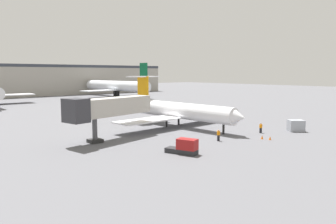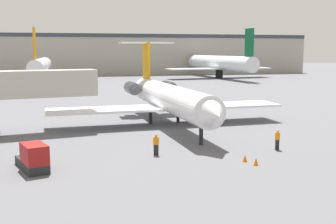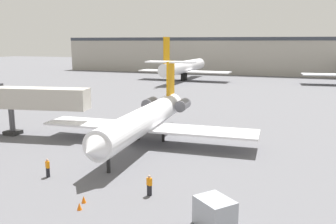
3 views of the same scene
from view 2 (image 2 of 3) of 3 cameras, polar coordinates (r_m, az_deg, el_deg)
ground_plane at (r=44.06m, az=-1.04°, el=-2.36°), size 400.00×400.00×0.10m
regional_jet at (r=46.09m, az=-0.06°, el=2.04°), size 25.91×27.18×9.16m
jet_bridge at (r=43.22m, az=-20.61°, el=3.33°), size 14.90×5.51×6.46m
ground_crew_marshaller at (r=35.91m, az=14.49°, el=-3.61°), size 0.47×0.41×1.69m
ground_crew_loader at (r=33.04m, az=-1.62°, el=-4.38°), size 0.48×0.43×1.69m
baggage_tug_lead at (r=30.35m, az=-17.65°, el=-5.96°), size 2.60×4.24×1.90m
traffic_cone_near at (r=30.91m, az=11.74°, el=-6.56°), size 0.36×0.36×0.55m
traffic_cone_mid at (r=31.74m, az=10.30°, el=-6.12°), size 0.36×0.36×0.55m
terminal_building at (r=147.35m, az=-9.88°, el=7.64°), size 145.63×20.91×13.33m
parked_airliner_west_end at (r=112.70m, az=-16.75°, el=5.94°), size 28.37×33.71×13.03m
parked_airliner_west_mid at (r=124.29m, az=6.96°, el=6.52°), size 31.64×37.34×13.51m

